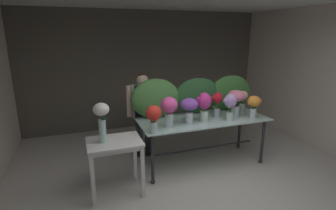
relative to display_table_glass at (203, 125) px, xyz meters
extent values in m
plane|color=beige|center=(-0.35, 0.43, -0.71)|extent=(8.42, 8.42, 0.00)
cube|color=#5B564C|center=(-0.35, 2.35, 0.66)|extent=(5.84, 0.12, 2.75)
cube|color=beige|center=(2.57, 0.43, 0.66)|extent=(0.12, 3.95, 2.75)
cube|color=silver|center=(0.00, 0.00, 0.11)|extent=(2.19, 0.89, 0.02)
cylinder|color=#2D2D33|center=(-1.00, -0.34, -0.31)|extent=(0.05, 0.05, 0.81)
sphere|color=#2D2D33|center=(-1.00, -0.34, -0.68)|extent=(0.07, 0.07, 0.07)
cylinder|color=#2D2D33|center=(1.00, -0.34, -0.31)|extent=(0.05, 0.05, 0.81)
sphere|color=#2D2D33|center=(1.00, -0.34, -0.68)|extent=(0.07, 0.07, 0.07)
cylinder|color=#2D2D33|center=(-1.00, 0.34, -0.31)|extent=(0.05, 0.05, 0.81)
sphere|color=#2D2D33|center=(-1.00, 0.34, -0.68)|extent=(0.07, 0.07, 0.07)
cylinder|color=#2D2D33|center=(1.00, 0.34, -0.31)|extent=(0.05, 0.05, 0.81)
sphere|color=#2D2D33|center=(1.00, 0.34, -0.68)|extent=(0.07, 0.07, 0.07)
cylinder|color=#2D2D33|center=(0.00, 0.00, -0.43)|extent=(1.99, 0.03, 0.03)
cube|color=white|center=(-1.55, -0.38, 0.07)|extent=(0.74, 0.56, 0.03)
cube|color=white|center=(-1.55, -0.38, 0.03)|extent=(0.68, 0.50, 0.06)
cube|color=white|center=(-1.88, -0.62, -0.33)|extent=(0.05, 0.05, 0.77)
cube|color=white|center=(-1.22, -0.62, -0.33)|extent=(0.05, 0.05, 0.77)
cube|color=white|center=(-1.88, -0.15, -0.33)|extent=(0.05, 0.05, 0.77)
cube|color=white|center=(-1.22, -0.15, -0.33)|extent=(0.05, 0.05, 0.77)
cylinder|color=#232328|center=(-0.97, 0.64, -0.32)|extent=(0.12, 0.12, 0.78)
cylinder|color=#232328|center=(-0.79, 0.64, -0.32)|extent=(0.12, 0.12, 0.78)
cube|color=#B2BCC6|center=(-0.88, 0.64, 0.35)|extent=(0.41, 0.22, 0.57)
cube|color=black|center=(-0.88, 0.52, 0.31)|extent=(0.35, 0.02, 0.69)
cylinder|color=beige|center=(-1.13, 0.64, 0.36)|extent=(0.09, 0.09, 0.55)
cylinder|color=beige|center=(-0.63, 0.64, 0.36)|extent=(0.09, 0.09, 0.55)
sphere|color=beige|center=(-0.88, 0.64, 0.73)|extent=(0.20, 0.20, 0.20)
ellipsoid|color=black|center=(-0.88, 0.66, 0.79)|extent=(0.15, 0.15, 0.09)
ellipsoid|color=#477F3D|center=(-0.74, 0.32, 0.45)|extent=(0.84, 0.30, 0.67)
ellipsoid|color=#28562D|center=(0.05, 0.32, 0.44)|extent=(0.87, 0.23, 0.64)
ellipsoid|color=#387033|center=(0.72, 0.32, 0.45)|extent=(0.85, 0.22, 0.66)
cylinder|color=silver|center=(-0.68, -0.20, 0.23)|extent=(0.13, 0.13, 0.22)
cylinder|color=#9EBCB2|center=(-0.68, -0.20, 0.17)|extent=(0.12, 0.12, 0.09)
cylinder|color=#477F3D|center=(-0.66, -0.21, 0.26)|extent=(0.01, 0.01, 0.27)
cylinder|color=#477F3D|center=(-0.68, -0.18, 0.26)|extent=(0.01, 0.01, 0.27)
cylinder|color=#477F3D|center=(-0.72, -0.20, 0.26)|extent=(0.01, 0.01, 0.27)
cylinder|color=#477F3D|center=(-0.68, -0.23, 0.26)|extent=(0.01, 0.01, 0.27)
ellipsoid|color=#E54C9E|center=(-0.68, -0.20, 0.47)|extent=(0.26, 0.26, 0.25)
sphere|color=#E54C9E|center=(-0.77, -0.19, 0.44)|extent=(0.07, 0.07, 0.07)
sphere|color=#E54C9E|center=(-0.60, -0.20, 0.46)|extent=(0.08, 0.08, 0.08)
cylinder|color=silver|center=(0.27, 0.01, 0.19)|extent=(0.10, 0.10, 0.15)
cylinder|color=#9EBCB2|center=(0.27, 0.01, 0.15)|extent=(0.09, 0.09, 0.06)
cylinder|color=#2D6028|center=(0.29, 0.01, 0.26)|extent=(0.01, 0.01, 0.27)
cylinder|color=#2D6028|center=(0.26, 0.03, 0.26)|extent=(0.01, 0.01, 0.27)
cylinder|color=#2D6028|center=(0.26, 0.00, 0.26)|extent=(0.01, 0.01, 0.27)
ellipsoid|color=red|center=(0.27, 0.01, 0.46)|extent=(0.17, 0.17, 0.19)
sphere|color=red|center=(0.20, 0.03, 0.45)|extent=(0.08, 0.08, 0.08)
sphere|color=red|center=(0.31, 0.00, 0.48)|extent=(0.08, 0.08, 0.08)
ellipsoid|color=#477F3D|center=(0.23, 0.04, 0.29)|extent=(0.11, 0.06, 0.03)
cylinder|color=silver|center=(-0.05, -0.13, 0.20)|extent=(0.14, 0.14, 0.17)
cylinder|color=#9EBCB2|center=(-0.05, -0.13, 0.16)|extent=(0.13, 0.13, 0.07)
cylinder|color=#477F3D|center=(-0.02, -0.12, 0.25)|extent=(0.01, 0.01, 0.25)
cylinder|color=#477F3D|center=(-0.04, -0.09, 0.25)|extent=(0.01, 0.01, 0.25)
cylinder|color=#477F3D|center=(-0.08, -0.12, 0.25)|extent=(0.01, 0.01, 0.25)
cylinder|color=#477F3D|center=(-0.05, -0.16, 0.25)|extent=(0.01, 0.01, 0.25)
ellipsoid|color=#D1338E|center=(-0.05, -0.13, 0.46)|extent=(0.22, 0.22, 0.27)
sphere|color=#D1338E|center=(-0.14, -0.10, 0.49)|extent=(0.08, 0.08, 0.08)
sphere|color=#D1338E|center=(0.03, -0.12, 0.41)|extent=(0.07, 0.07, 0.07)
cylinder|color=silver|center=(-0.33, -0.16, 0.21)|extent=(0.12, 0.12, 0.19)
cylinder|color=#9EBCB2|center=(-0.33, -0.16, 0.16)|extent=(0.11, 0.11, 0.08)
cylinder|color=#28562D|center=(-0.31, -0.16, 0.26)|extent=(0.01, 0.01, 0.26)
cylinder|color=#28562D|center=(-0.33, -0.14, 0.26)|extent=(0.01, 0.01, 0.26)
cylinder|color=#28562D|center=(-0.34, -0.18, 0.26)|extent=(0.01, 0.01, 0.26)
ellipsoid|color=purple|center=(-0.33, -0.16, 0.44)|extent=(0.28, 0.28, 0.19)
sphere|color=purple|center=(-0.43, -0.15, 0.46)|extent=(0.08, 0.08, 0.08)
cylinder|color=silver|center=(0.58, -0.08, 0.21)|extent=(0.13, 0.13, 0.18)
cylinder|color=#9EBCB2|center=(0.58, -0.08, 0.16)|extent=(0.12, 0.12, 0.08)
cylinder|color=#28562D|center=(0.60, -0.08, 0.28)|extent=(0.01, 0.01, 0.30)
cylinder|color=#28562D|center=(0.58, -0.06, 0.28)|extent=(0.01, 0.01, 0.30)
cylinder|color=#28562D|center=(0.56, -0.08, 0.28)|extent=(0.01, 0.01, 0.30)
cylinder|color=#28562D|center=(0.59, -0.11, 0.28)|extent=(0.01, 0.01, 0.30)
ellipsoid|color=pink|center=(0.58, -0.08, 0.49)|extent=(0.31, 0.31, 0.19)
sphere|color=pink|center=(0.66, -0.06, 0.46)|extent=(0.10, 0.10, 0.10)
cylinder|color=silver|center=(-0.97, -0.36, 0.20)|extent=(0.10, 0.10, 0.17)
cylinder|color=#9EBCB2|center=(-0.97, -0.36, 0.15)|extent=(0.10, 0.10, 0.07)
cylinder|color=#2D6028|center=(-0.95, -0.37, 0.24)|extent=(0.01, 0.01, 0.22)
cylinder|color=#2D6028|center=(-0.98, -0.34, 0.24)|extent=(0.01, 0.01, 0.22)
cylinder|color=#2D6028|center=(-1.00, -0.36, 0.24)|extent=(0.01, 0.01, 0.22)
cylinder|color=#2D6028|center=(-0.97, -0.39, 0.24)|extent=(0.01, 0.01, 0.22)
ellipsoid|color=red|center=(-0.97, -0.36, 0.42)|extent=(0.22, 0.22, 0.23)
sphere|color=red|center=(-0.92, -0.33, 0.44)|extent=(0.09, 0.09, 0.09)
ellipsoid|color=#387033|center=(-0.99, -0.37, 0.30)|extent=(0.11, 0.06, 0.03)
cylinder|color=silver|center=(0.81, -0.26, 0.20)|extent=(0.11, 0.11, 0.17)
cylinder|color=#9EBCB2|center=(0.81, -0.26, 0.16)|extent=(0.10, 0.10, 0.07)
cylinder|color=#28562D|center=(0.82, -0.26, 0.24)|extent=(0.01, 0.01, 0.23)
cylinder|color=#28562D|center=(0.80, -0.24, 0.24)|extent=(0.01, 0.01, 0.23)
cylinder|color=#28562D|center=(0.80, -0.28, 0.24)|extent=(0.01, 0.01, 0.23)
ellipsoid|color=orange|center=(0.81, -0.26, 0.42)|extent=(0.22, 0.22, 0.19)
sphere|color=orange|center=(0.73, -0.26, 0.39)|extent=(0.06, 0.06, 0.06)
sphere|color=orange|center=(0.90, -0.27, 0.42)|extent=(0.09, 0.09, 0.09)
ellipsoid|color=#2D6028|center=(0.82, -0.28, 0.31)|extent=(0.06, 0.11, 0.03)
cylinder|color=silver|center=(0.36, -0.24, 0.19)|extent=(0.11, 0.11, 0.14)
cylinder|color=#9EBCB2|center=(0.36, -0.24, 0.15)|extent=(0.10, 0.10, 0.06)
cylinder|color=#387033|center=(0.38, -0.24, 0.26)|extent=(0.01, 0.01, 0.26)
cylinder|color=#387033|center=(0.36, -0.23, 0.26)|extent=(0.01, 0.01, 0.26)
cylinder|color=#387033|center=(0.35, -0.25, 0.26)|extent=(0.01, 0.01, 0.26)
ellipsoid|color=#B28ED1|center=(0.36, -0.24, 0.45)|extent=(0.20, 0.20, 0.24)
sphere|color=#B28ED1|center=(0.28, -0.23, 0.46)|extent=(0.10, 0.10, 0.10)
sphere|color=#B28ED1|center=(0.42, -0.26, 0.41)|extent=(0.07, 0.07, 0.07)
cylinder|color=silver|center=(0.83, 0.09, 0.20)|extent=(0.11, 0.11, 0.16)
cylinder|color=#9EBCB2|center=(0.83, 0.09, 0.15)|extent=(0.10, 0.10, 0.07)
cylinder|color=#387033|center=(0.85, 0.10, 0.26)|extent=(0.01, 0.01, 0.26)
cylinder|color=#387033|center=(0.84, 0.11, 0.26)|extent=(0.01, 0.01, 0.26)
cylinder|color=#387033|center=(0.81, 0.09, 0.26)|extent=(0.01, 0.01, 0.26)
cylinder|color=#387033|center=(0.83, 0.07, 0.26)|extent=(0.01, 0.01, 0.26)
ellipsoid|color=#F4B78E|center=(0.83, 0.09, 0.44)|extent=(0.18, 0.18, 0.16)
sphere|color=#F4B78E|center=(0.77, 0.08, 0.42)|extent=(0.09, 0.09, 0.09)
ellipsoid|color=#28562D|center=(0.81, 0.13, 0.30)|extent=(0.11, 0.06, 0.03)
cylinder|color=silver|center=(-1.70, -0.38, 0.25)|extent=(0.10, 0.10, 0.32)
cylinder|color=#9EBCB2|center=(-1.70, -0.38, 0.16)|extent=(0.09, 0.09, 0.14)
cylinder|color=#28562D|center=(-1.67, -0.38, 0.30)|extent=(0.01, 0.01, 0.40)
cylinder|color=#28562D|center=(-1.70, -0.37, 0.30)|extent=(0.01, 0.01, 0.40)
cylinder|color=#28562D|center=(-1.71, -0.40, 0.30)|extent=(0.01, 0.01, 0.40)
ellipsoid|color=white|center=(-1.70, -0.38, 0.55)|extent=(0.21, 0.21, 0.17)
ellipsoid|color=#28562D|center=(-1.67, -0.41, 0.43)|extent=(0.10, 0.09, 0.03)
camera|label=1|loc=(-1.97, -3.79, 1.51)|focal=28.02mm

